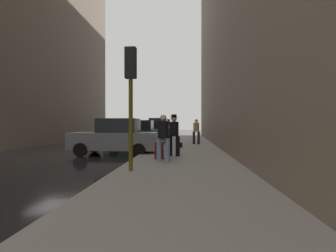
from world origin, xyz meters
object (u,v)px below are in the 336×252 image
(parked_red_hatchback, at_px, (165,128))
(parked_blue_sedan, at_px, (150,131))
(parked_dark_green_sedan, at_px, (137,134))
(pedestrian_with_fedora, at_px, (174,133))
(parked_gray_coupe, at_px, (116,138))
(fire_hydrant, at_px, (156,143))
(parked_white_van, at_px, (157,128))
(rolling_suitcase, at_px, (159,150))
(traffic_light, at_px, (131,82))
(parked_bronze_suv, at_px, (162,128))
(duffel_bag, at_px, (180,145))
(pedestrian_in_tan_coat, at_px, (196,130))
(pedestrian_in_jeans, at_px, (163,135))

(parked_red_hatchback, bearing_deg, parked_blue_sedan, -90.00)
(parked_dark_green_sedan, relative_size, pedestrian_with_fedora, 2.37)
(parked_gray_coupe, height_order, parked_blue_sedan, same)
(fire_hydrant, bearing_deg, parked_white_van, 96.09)
(rolling_suitcase, bearing_deg, parked_gray_coupe, 135.62)
(parked_white_van, height_order, traffic_light, traffic_light)
(fire_hydrant, height_order, pedestrian_with_fedora, pedestrian_with_fedora)
(rolling_suitcase, bearing_deg, parked_white_van, 96.57)
(traffic_light, height_order, pedestrian_with_fedora, traffic_light)
(parked_white_van, height_order, fire_hydrant, parked_white_van)
(parked_gray_coupe, relative_size, fire_hydrant, 6.00)
(fire_hydrant, height_order, traffic_light, traffic_light)
(parked_white_van, height_order, parked_bronze_suv, same)
(rolling_suitcase, bearing_deg, parked_red_hatchback, 94.16)
(parked_bronze_suv, relative_size, duffel_bag, 10.54)
(parked_dark_green_sedan, relative_size, parked_bronze_suv, 0.91)
(parked_white_van, height_order, parked_red_hatchback, parked_white_van)
(traffic_light, relative_size, pedestrian_in_tan_coat, 2.11)
(parked_blue_sedan, relative_size, traffic_light, 1.18)
(parked_bronze_suv, bearing_deg, duffel_bag, -82.12)
(traffic_light, xyz_separation_m, duffel_bag, (1.24, 7.93, -2.47))
(pedestrian_with_fedora, xyz_separation_m, pedestrian_in_tan_coat, (1.22, 6.78, -0.03))
(parked_dark_green_sedan, distance_m, rolling_suitcase, 8.33)
(parked_blue_sedan, height_order, parked_red_hatchback, same)
(parked_red_hatchback, bearing_deg, pedestrian_with_fedora, -84.76)
(pedestrian_in_jeans, height_order, rolling_suitcase, pedestrian_in_jeans)
(parked_blue_sedan, height_order, fire_hydrant, parked_blue_sedan)
(parked_gray_coupe, xyz_separation_m, traffic_light, (1.85, -5.16, 1.91))
(parked_gray_coupe, xyz_separation_m, parked_white_van, (-0.00, 18.51, 0.18))
(pedestrian_in_tan_coat, bearing_deg, pedestrian_with_fedora, -100.20)
(pedestrian_with_fedora, bearing_deg, pedestrian_in_tan_coat, 79.80)
(parked_dark_green_sedan, distance_m, parked_red_hatchback, 25.03)
(pedestrian_with_fedora, bearing_deg, traffic_light, -107.03)
(parked_white_van, xyz_separation_m, rolling_suitcase, (2.40, -20.86, -0.54))
(parked_gray_coupe, distance_m, parked_red_hatchback, 30.65)
(parked_red_hatchback, bearing_deg, parked_bronze_suv, -90.00)
(fire_hydrant, bearing_deg, parked_gray_coupe, -138.47)
(traffic_light, bearing_deg, duffel_bag, 81.08)
(pedestrian_in_tan_coat, bearing_deg, parked_gray_coupe, -128.68)
(parked_white_van, height_order, rolling_suitcase, parked_white_van)
(rolling_suitcase, height_order, duffel_bag, rolling_suitcase)
(parked_gray_coupe, height_order, pedestrian_in_tan_coat, pedestrian_in_tan_coat)
(duffel_bag, bearing_deg, pedestrian_with_fedora, -91.88)
(parked_dark_green_sedan, relative_size, fire_hydrant, 5.98)
(parked_blue_sedan, distance_m, fire_hydrant, 10.77)
(fire_hydrant, relative_size, pedestrian_with_fedora, 0.40)
(parked_white_van, bearing_deg, pedestrian_in_tan_coat, -72.56)
(parked_white_van, relative_size, pedestrian_in_jeans, 2.71)
(fire_hydrant, distance_m, duffel_bag, 1.75)
(parked_dark_green_sedan, xyz_separation_m, parked_white_van, (-0.00, 12.89, 0.18))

